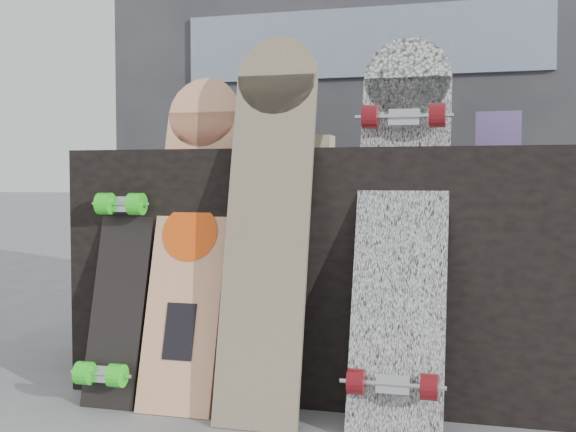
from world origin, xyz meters
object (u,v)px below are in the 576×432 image
(vendor_table, at_px, (325,268))
(skateboard_dark, at_px, (119,274))
(longboard_celtic, at_px, (268,212))
(longboard_geisha, at_px, (192,229))
(longboard_cascadia, at_px, (401,218))

(vendor_table, distance_m, skateboard_dark, 0.69)
(vendor_table, xyz_separation_m, skateboard_dark, (-0.59, -0.36, 0.01))
(longboard_celtic, height_order, skateboard_dark, longboard_celtic)
(longboard_geisha, distance_m, longboard_celtic, 0.29)
(vendor_table, height_order, skateboard_dark, vendor_table)
(longboard_geisha, xyz_separation_m, longboard_celtic, (0.27, -0.07, 0.06))
(longboard_geisha, xyz_separation_m, skateboard_dark, (-0.22, -0.06, -0.14))
(vendor_table, relative_size, longboard_geisha, 1.54)
(vendor_table, height_order, longboard_celtic, longboard_celtic)
(skateboard_dark, bearing_deg, vendor_table, 31.52)
(longboard_geisha, height_order, longboard_cascadia, longboard_cascadia)
(skateboard_dark, bearing_deg, longboard_celtic, -1.27)
(vendor_table, bearing_deg, skateboard_dark, -148.48)
(vendor_table, xyz_separation_m, longboard_geisha, (-0.37, -0.30, 0.15))
(longboard_celtic, bearing_deg, vendor_table, 76.19)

